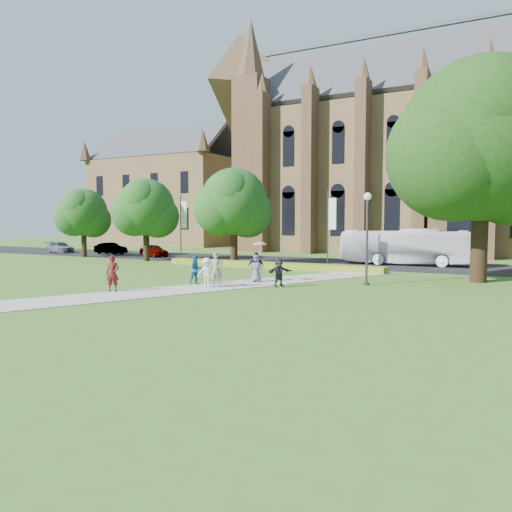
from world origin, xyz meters
The scene contains 25 objects.
ground centered at (0.00, 0.00, 0.00)m, with size 160.00×160.00×0.00m, color #42661E.
road centered at (0.00, 20.00, 0.01)m, with size 160.00×10.00×0.02m, color black.
footpath centered at (0.00, 1.00, 0.02)m, with size 3.20×30.00×0.04m, color #B2B2A8.
flower_hedge centered at (-2.00, 13.20, 0.23)m, with size 18.00×1.40×0.45m, color #AAA622.
cathedral centered at (10.00, 39.73, 12.98)m, with size 52.60×18.25×28.00m.
building_west centered at (-34.00, 42.00, 9.21)m, with size 22.00×14.00×18.30m.
streetlamp centered at (7.50, 6.50, 3.30)m, with size 0.44×0.44×5.24m.
large_tree centered at (13.00, 11.00, 8.37)m, with size 9.60×9.60×13.20m.
street_tree_0 centered at (-15.00, 14.00, 4.87)m, with size 5.20×5.20×7.50m.
street_tree_1 centered at (-6.00, 14.50, 5.22)m, with size 5.60×5.60×8.05m.
street_tree_2 centered at (-24.00, 15.00, 4.53)m, with size 4.80×4.80×6.95m.
banner_pole_0 centered at (2.11, 15.20, 3.39)m, with size 0.70×0.10×6.00m.
banner_pole_1 centered at (-11.89, 15.20, 3.39)m, with size 0.70×0.10×6.00m.
tour_coach centered at (6.84, 20.80, 1.52)m, with size 2.52×10.78×3.00m, color white.
car_0 centered at (-17.80, 18.41, 0.66)m, with size 1.51×3.75×1.28m, color gray.
car_1 centered at (-24.79, 19.49, 0.64)m, with size 1.32×3.78×1.25m, color gray.
car_2 centered at (-31.83, 18.63, 0.63)m, with size 1.70×4.19×1.21m, color gray.
pedestrian_0 centered at (-3.15, -2.45, 0.96)m, with size 0.67×0.44×1.84m, color #521512.
pedestrian_1 centered at (-1.04, 1.90, 0.87)m, with size 0.81×0.63×1.66m, color #1B5D8B.
pedestrian_2 centered at (0.08, 1.33, 0.84)m, with size 1.03×0.59×1.60m, color silver.
pedestrian_3 centered at (1.28, 4.79, 0.91)m, with size 1.02×0.43×1.74m, color black.
pedestrian_4 centered at (1.40, 4.60, 0.85)m, with size 0.79×0.51×1.61m, color slate.
pedestrian_5 centered at (3.50, 3.33, 0.82)m, with size 1.45×0.46×1.57m, color #24242B.
pedestrian_6 centered at (0.63, 1.44, 1.00)m, with size 0.70×0.46×1.92m, color gray.
parasol centered at (1.58, 4.70, 2.00)m, with size 0.80×0.80×0.70m, color pink.
Camera 1 is at (15.27, -21.31, 3.63)m, focal length 35.00 mm.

